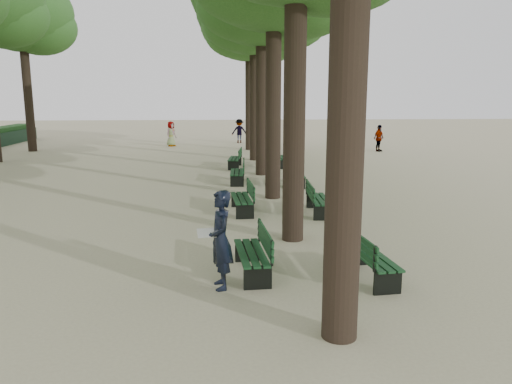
{
  "coord_description": "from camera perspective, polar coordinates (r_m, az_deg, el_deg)",
  "views": [
    {
      "loc": [
        -0.16,
        -8.71,
        3.52
      ],
      "look_at": [
        0.6,
        3.0,
        1.2
      ],
      "focal_mm": 35.0,
      "sensor_mm": 36.0,
      "label": 1
    }
  ],
  "objects": [
    {
      "name": "bench_right_2",
      "position": [
        19.47,
        4.58,
        1.55
      ],
      "size": [
        0.61,
        1.81,
        0.92
      ],
      "color": "black",
      "rests_on": "ground"
    },
    {
      "name": "tree_far_5",
      "position": [
        34.16,
        -25.28,
        17.95
      ],
      "size": [
        6.0,
        6.0,
        10.45
      ],
      "color": "#33261C",
      "rests_on": "ground"
    },
    {
      "name": "bench_left_2",
      "position": [
        19.9,
        -2.16,
        1.79
      ],
      "size": [
        0.65,
        1.82,
        0.92
      ],
      "color": "black",
      "rests_on": "ground"
    },
    {
      "name": "pedestrian_d",
      "position": [
        34.44,
        -9.68,
        6.57
      ],
      "size": [
        0.75,
        0.86,
        1.68
      ],
      "primitive_type": "imported",
      "rotation": [
        0.0,
        0.0,
        0.95
      ],
      "color": "#262628",
      "rests_on": "ground"
    },
    {
      "name": "ground",
      "position": [
        9.39,
        -2.5,
        -10.83
      ],
      "size": [
        120.0,
        120.0,
        0.0
      ],
      "primitive_type": "plane",
      "color": "tan",
      "rests_on": "ground"
    },
    {
      "name": "tree_central_5",
      "position": [
        32.02,
        -0.76,
        18.6
      ],
      "size": [
        6.0,
        6.0,
        9.95
      ],
      "color": "#33261C",
      "rests_on": "ground"
    },
    {
      "name": "man_with_map",
      "position": [
        9.11,
        -4.06,
        -5.48
      ],
      "size": [
        0.68,
        0.79,
        1.83
      ],
      "color": "black",
      "rests_on": "ground"
    },
    {
      "name": "pedestrian_c",
      "position": [
        31.82,
        13.85,
        6.0
      ],
      "size": [
        0.94,
        0.87,
        1.63
      ],
      "primitive_type": "imported",
      "rotation": [
        0.0,
        0.0,
        0.7
      ],
      "color": "#262628",
      "rests_on": "ground"
    },
    {
      "name": "pedestrian_b",
      "position": [
        36.38,
        -1.92,
        6.98
      ],
      "size": [
        1.11,
        0.35,
        1.71
      ],
      "primitive_type": "imported",
      "rotation": [
        0.0,
        0.0,
        3.14
      ],
      "color": "#262628",
      "rests_on": "ground"
    },
    {
      "name": "tree_central_4",
      "position": [
        27.08,
        -0.18,
        19.97
      ],
      "size": [
        6.0,
        6.0,
        9.95
      ],
      "color": "#33261C",
      "rests_on": "ground"
    },
    {
      "name": "bench_left_1",
      "position": [
        14.96,
        -1.61,
        -1.36
      ],
      "size": [
        0.69,
        1.83,
        0.92
      ],
      "color": "black",
      "rests_on": "ground"
    },
    {
      "name": "bench_right_0",
      "position": [
        9.95,
        12.95,
        -8.17
      ],
      "size": [
        0.77,
        1.85,
        0.92
      ],
      "color": "black",
      "rests_on": "ground"
    },
    {
      "name": "bench_right_1",
      "position": [
        14.91,
        7.17,
        -1.48
      ],
      "size": [
        0.64,
        1.82,
        0.92
      ],
      "color": "black",
      "rests_on": "ground"
    },
    {
      "name": "bench_left_0",
      "position": [
        9.93,
        -0.47,
        -7.91
      ],
      "size": [
        0.7,
        1.84,
        0.92
      ],
      "color": "black",
      "rests_on": "ground"
    },
    {
      "name": "bench_left_3",
      "position": [
        24.09,
        -2.44,
        3.43
      ],
      "size": [
        0.77,
        1.85,
        0.92
      ],
      "color": "black",
      "rests_on": "ground"
    },
    {
      "name": "bench_right_3",
      "position": [
        24.45,
        2.88,
        3.54
      ],
      "size": [
        0.65,
        1.82,
        0.92
      ],
      "color": "black",
      "rests_on": "ground"
    }
  ]
}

